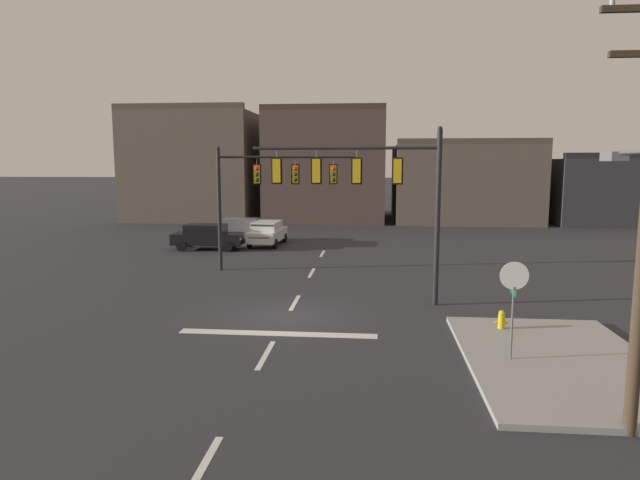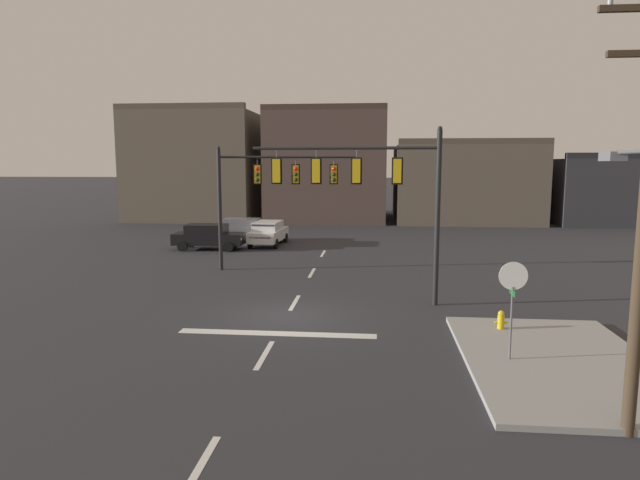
# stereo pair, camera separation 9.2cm
# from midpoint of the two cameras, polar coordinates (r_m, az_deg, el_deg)

# --- Properties ---
(ground_plane) EXTENTS (400.00, 400.00, 0.00)m
(ground_plane) POSITION_cam_midpoint_polar(r_m,az_deg,el_deg) (19.92, -3.55, -7.90)
(ground_plane) COLOR #2B2B30
(sidewalk_near_corner) EXTENTS (5.00, 8.00, 0.15)m
(sidewalk_near_corner) POSITION_cam_midpoint_polar(r_m,az_deg,el_deg) (16.65, 23.34, -11.49)
(sidewalk_near_corner) COLOR gray
(sidewalk_near_corner) RESTS_ON ground
(stop_bar_paint) EXTENTS (6.40, 0.50, 0.01)m
(stop_bar_paint) POSITION_cam_midpoint_polar(r_m,az_deg,el_deg) (18.03, -4.55, -9.60)
(stop_bar_paint) COLOR silver
(stop_bar_paint) RESTS_ON ground
(lane_centreline) EXTENTS (0.16, 26.40, 0.01)m
(lane_centreline) POSITION_cam_midpoint_polar(r_m,az_deg,el_deg) (21.83, -2.73, -6.47)
(lane_centreline) COLOR silver
(lane_centreline) RESTS_ON ground
(signal_mast_near_side) EXTENTS (7.18, 0.40, 6.80)m
(signal_mast_near_side) POSITION_cam_midpoint_polar(r_m,az_deg,el_deg) (21.18, 5.33, 5.78)
(signal_mast_near_side) COLOR black
(signal_mast_near_side) RESTS_ON ground
(signal_mast_far_side) EXTENTS (6.99, 1.13, 6.28)m
(signal_mast_far_side) POSITION_cam_midpoint_polar(r_m,az_deg,el_deg) (28.18, -5.79, 5.68)
(signal_mast_far_side) COLOR black
(signal_mast_far_side) RESTS_ON ground
(stop_sign) EXTENTS (0.76, 0.64, 2.83)m
(stop_sign) POSITION_cam_midpoint_polar(r_m,az_deg,el_deg) (15.68, 19.22, -4.60)
(stop_sign) COLOR #56565B
(stop_sign) RESTS_ON ground
(car_lot_nearside) EXTENTS (4.48, 1.97, 1.61)m
(car_lot_nearside) POSITION_cam_midpoint_polar(r_m,az_deg,el_deg) (35.70, -11.62, 0.39)
(car_lot_nearside) COLOR black
(car_lot_nearside) RESTS_ON ground
(car_lot_middle) EXTENTS (2.12, 4.54, 1.61)m
(car_lot_middle) POSITION_cam_midpoint_polar(r_m,az_deg,el_deg) (37.01, -5.52, 0.78)
(car_lot_middle) COLOR silver
(car_lot_middle) RESTS_ON ground
(car_lot_farside) EXTENTS (4.47, 1.93, 1.61)m
(car_lot_farside) POSITION_cam_midpoint_polar(r_m,az_deg,el_deg) (39.05, -8.08, 1.11)
(car_lot_farside) COLOR slate
(car_lot_farside) RESTS_ON ground
(fire_hydrant) EXTENTS (0.40, 0.30, 0.75)m
(fire_hydrant) POSITION_cam_midpoint_polar(r_m,az_deg,el_deg) (18.86, 18.09, -8.16)
(fire_hydrant) COLOR gold
(fire_hydrant) RESTS_ON ground
(building_row) EXTENTS (47.39, 13.02, 10.73)m
(building_row) POSITION_cam_midpoint_polar(r_m,az_deg,el_deg) (54.11, 3.42, 6.81)
(building_row) COLOR brown
(building_row) RESTS_ON ground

